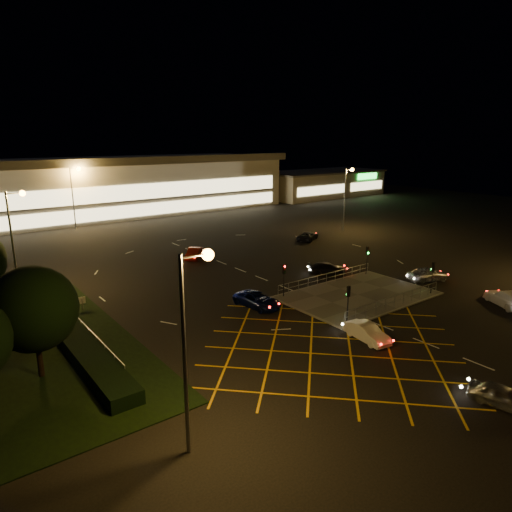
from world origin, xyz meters
TOP-DOWN VIEW (x-y plane):
  - ground at (0.00, 0.00)m, footprint 180.00×180.00m
  - pedestrian_island at (2.00, -2.00)m, footprint 14.00×9.00m
  - hedge at (-23.00, 6.00)m, footprint 2.00×26.00m
  - supermarket at (0.00, 61.95)m, footprint 72.00×26.50m
  - retail_unit_a at (46.00, 53.97)m, footprint 18.80×14.80m
  - retail_unit_b at (62.00, 53.96)m, footprint 14.80×14.80m
  - streetlight_sw at (-21.56, -12.00)m, footprint 1.78×0.56m
  - streetlight_nw at (-23.56, 18.00)m, footprint 1.78×0.56m
  - streetlight_ne at (24.44, 20.00)m, footprint 1.78×0.56m
  - streetlight_far_left at (-9.56, 48.00)m, footprint 1.78×0.56m
  - streetlight_far_right at (30.44, 50.00)m, footprint 1.78×0.56m
  - signal_sw at (-4.00, -5.99)m, footprint 0.28×0.30m
  - signal_se at (8.00, -5.99)m, footprint 0.28×0.30m
  - signal_nw at (-4.00, 1.99)m, footprint 0.28×0.30m
  - signal_ne at (8.00, 1.99)m, footprint 0.28×0.30m
  - tree_e at (-26.00, 0.00)m, footprint 5.40×5.40m
  - car_near_silver at (-5.84, -19.36)m, footprint 2.06×3.87m
  - car_queue_white at (-5.14, -9.00)m, footprint 1.91×4.11m
  - car_left_blue at (-7.50, 1.53)m, footprint 2.80×5.00m
  - car_far_dkgrey at (4.98, 5.00)m, footprint 4.53×3.76m
  - car_right_silver at (11.50, -3.34)m, footprint 4.80×3.18m
  - car_circ_red at (-3.76, 19.58)m, footprint 3.85×3.94m
  - car_east_grey at (14.81, 18.60)m, footprint 5.11×4.06m
  - car_approach_white at (10.69, -11.94)m, footprint 4.19×5.32m

SIDE VIEW (x-z plane):
  - ground at x=0.00m, z-range 0.00..0.00m
  - pedestrian_island at x=2.00m, z-range 0.00..0.12m
  - hedge at x=-23.00m, z-range 0.00..1.00m
  - car_far_dkgrey at x=4.98m, z-range 0.00..1.24m
  - car_near_silver at x=-5.84m, z-range 0.00..1.25m
  - car_east_grey at x=14.81m, z-range 0.00..1.29m
  - car_queue_white at x=-5.14m, z-range 0.00..1.30m
  - car_left_blue at x=-7.50m, z-range 0.00..1.32m
  - car_circ_red at x=-3.76m, z-range 0.00..1.35m
  - car_approach_white at x=10.69m, z-range 0.00..1.44m
  - car_right_silver at x=11.50m, z-range 0.00..1.52m
  - signal_sw at x=-4.00m, z-range 0.79..3.94m
  - signal_se at x=8.00m, z-range 0.79..3.94m
  - signal_nw at x=-4.00m, z-range 0.79..3.94m
  - signal_ne at x=8.00m, z-range 0.79..3.94m
  - retail_unit_a at x=46.00m, z-range 0.04..6.39m
  - retail_unit_b at x=62.00m, z-range 0.05..6.40m
  - tree_e at x=-26.00m, z-range 0.97..8.32m
  - supermarket at x=0.00m, z-range 0.06..10.56m
  - streetlight_sw at x=-21.56m, z-range 1.55..11.58m
  - streetlight_nw at x=-23.56m, z-range 1.55..11.58m
  - streetlight_ne at x=24.44m, z-range 1.55..11.58m
  - streetlight_far_left at x=-9.56m, z-range 1.55..11.58m
  - streetlight_far_right at x=30.44m, z-range 1.55..11.58m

